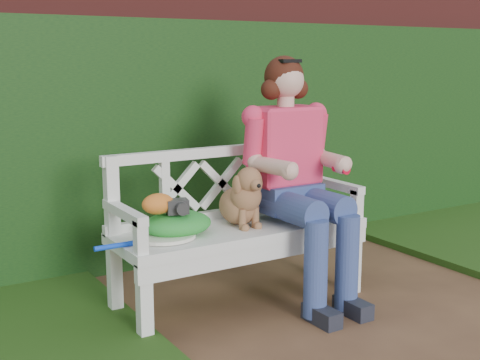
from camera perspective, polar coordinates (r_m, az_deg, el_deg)
ground at (r=3.67m, az=12.28°, el=-12.63°), size 60.00×60.00×0.00m
brick_wall at (r=4.92m, az=-2.75°, el=6.81°), size 10.00×0.30×2.20m
ivy_hedge at (r=4.75m, az=-1.44°, el=3.65°), size 10.00×0.18×1.70m
garden_bench at (r=3.82m, az=-0.00°, el=-7.53°), size 1.63×0.76×0.48m
seated_woman at (r=3.87m, az=4.43°, el=0.14°), size 0.83×0.96×1.46m
dog at (r=3.72m, az=0.10°, el=-1.33°), size 0.26×0.34×0.36m
tennis_racket at (r=3.47m, az=-6.84°, el=-5.16°), size 0.63×0.39×0.03m
green_bag at (r=3.56m, az=-5.59°, el=-3.84°), size 0.43×0.36×0.13m
camera_item at (r=3.49m, az=-5.61°, el=-2.35°), size 0.13×0.11×0.08m
baseball_glove at (r=3.48m, az=-7.30°, el=-2.11°), size 0.21×0.17×0.11m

